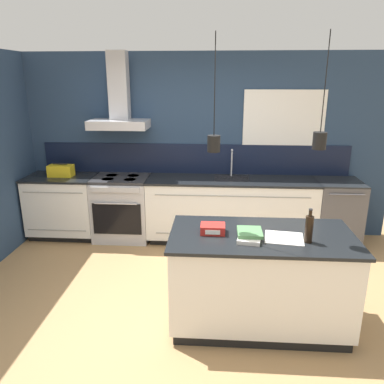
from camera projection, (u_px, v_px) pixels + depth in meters
name	position (u px, v px, depth m)	size (l,w,h in m)	color
ground_plane	(182.00, 306.00, 3.85)	(16.00, 16.00, 0.00)	#A87F51
wall_back	(190.00, 143.00, 5.37)	(5.60, 2.35, 2.60)	navy
counter_run_left	(64.00, 206.00, 5.46)	(0.97, 0.64, 0.91)	black
counter_run_sink	(231.00, 210.00, 5.30)	(2.35, 0.64, 1.30)	black
oven_range	(122.00, 208.00, 5.40)	(0.78, 0.66, 0.91)	#B5B5BA
dishwasher	(336.00, 213.00, 5.20)	(0.59, 0.65, 0.91)	#4C4C51
kitchen_island	(259.00, 279.00, 3.48)	(1.65, 0.86, 0.91)	black
bottle_on_island	(309.00, 228.00, 3.15)	(0.07, 0.07, 0.30)	black
book_stack	(250.00, 235.00, 3.25)	(0.24, 0.32, 0.07)	silver
red_supply_box	(213.00, 229.00, 3.36)	(0.22, 0.17, 0.08)	red
paper_pile	(284.00, 238.00, 3.26)	(0.36, 0.33, 0.01)	silver
yellow_toolbox	(61.00, 171.00, 5.30)	(0.34, 0.18, 0.19)	gold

